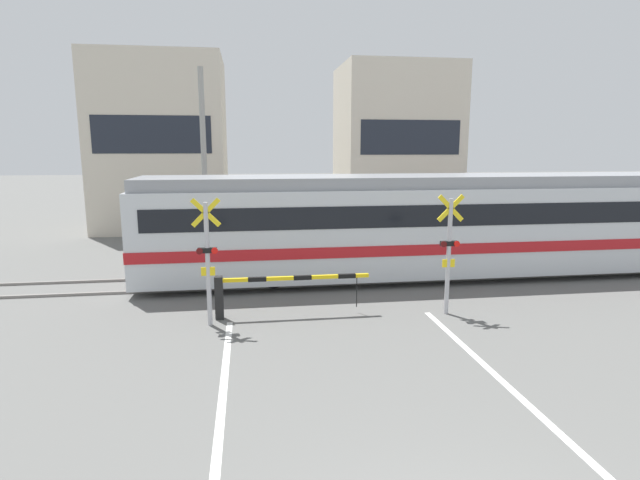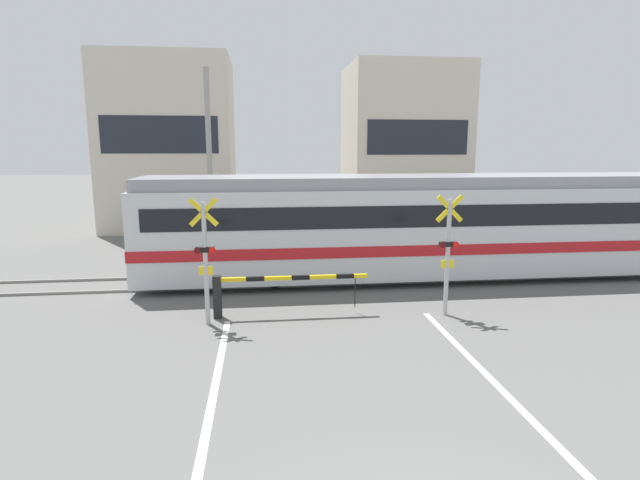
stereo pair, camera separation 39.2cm
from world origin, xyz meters
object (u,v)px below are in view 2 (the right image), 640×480
Objects in this scene: crossing_barrier_near at (258,287)px; crossing_signal_right at (448,250)px; crossing_barrier_far at (351,239)px; pedestrian at (287,223)px; crossing_signal_left at (205,256)px; commuter_train at (479,223)px.

crossing_barrier_near is 1.27× the size of crossing_signal_right.
pedestrian reaches higher than crossing_barrier_far.
crossing_barrier_near is 9.64m from pedestrian.
pedestrian is at bearing 124.94° from crossing_barrier_far.
crossing_signal_left is (-1.20, -0.42, 0.91)m from crossing_barrier_near.
pedestrian is (2.41, 9.99, -0.76)m from crossing_signal_left.
crossing_signal_left is 5.87m from crossing_signal_right.
crossing_barrier_near is at bearing -155.26° from commuter_train.
crossing_signal_right reaches higher than crossing_barrier_far.
crossing_signal_right reaches higher than pedestrian.
crossing_signal_right is (-2.47, -3.71, -0.09)m from commuter_train.
commuter_train is 8.67m from pedestrian.
crossing_barrier_far is 2.41× the size of pedestrian.
crossing_signal_right reaches higher than crossing_barrier_near.
crossing_barrier_far is 8.25m from crossing_signal_left.
crossing_barrier_near is 7.21m from crossing_barrier_far.
pedestrian is at bearing 76.45° from crossing_signal_left.
crossing_signal_right is (1.20, -6.75, 0.91)m from crossing_barrier_far.
crossing_barrier_near is at bearing 19.49° from crossing_signal_left.
crossing_signal_left is (-8.33, -3.71, -0.09)m from commuter_train.
crossing_signal_left is at bearing -160.51° from crossing_barrier_near.
crossing_barrier_far is at bearing -55.06° from pedestrian.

